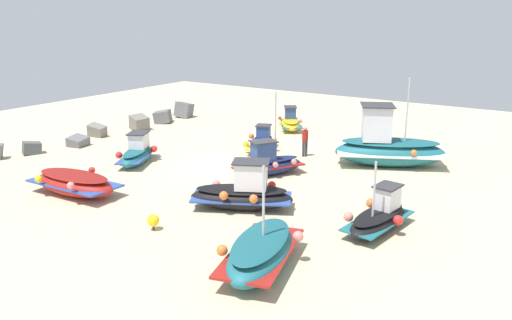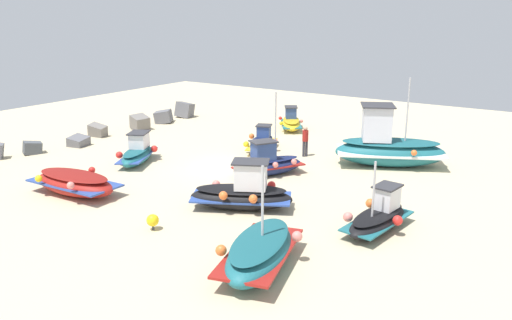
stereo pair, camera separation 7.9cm
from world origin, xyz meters
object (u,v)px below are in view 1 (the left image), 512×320
object	(u,v)px
fishing_boat_6	(74,183)
mooring_buoy_0	(153,220)
fishing_boat_1	(262,143)
fishing_boat_4	(379,217)
fishing_boat_2	(243,193)
fishing_boat_3	(137,153)
fishing_boat_5	(388,147)
person_walking	(305,139)
fishing_boat_0	(268,163)
fishing_boat_7	(261,252)
fishing_boat_8	(290,122)

from	to	relation	value
fishing_boat_6	mooring_buoy_0	distance (m)	5.58
fishing_boat_1	fishing_boat_6	distance (m)	10.87
fishing_boat_1	fishing_boat_4	xyz separation A→B (m)	(-6.93, -9.51, 0.04)
fishing_boat_2	fishing_boat_3	bearing A→B (deg)	136.79
fishing_boat_5	person_walking	distance (m)	4.37
fishing_boat_0	fishing_boat_4	size ratio (longest dim) A/B	1.12
fishing_boat_4	person_walking	world-z (taller)	fishing_boat_4
fishing_boat_7	mooring_buoy_0	xyz separation A→B (m)	(0.28, 4.78, -0.18)
fishing_boat_1	fishing_boat_2	world-z (taller)	fishing_boat_2
fishing_boat_8	mooring_buoy_0	distance (m)	17.66
mooring_buoy_0	fishing_boat_1	bearing A→B (deg)	13.74
fishing_boat_2	fishing_boat_0	bearing A→B (deg)	82.28
fishing_boat_1	fishing_boat_4	bearing A→B (deg)	-147.97
fishing_boat_4	person_walking	bearing A→B (deg)	50.80
fishing_boat_5	fishing_boat_6	size ratio (longest dim) A/B	1.36
fishing_boat_4	fishing_boat_6	size ratio (longest dim) A/B	0.82
fishing_boat_8	mooring_buoy_0	bearing A→B (deg)	160.29
fishing_boat_8	fishing_boat_1	bearing A→B (deg)	160.46
fishing_boat_1	fishing_boat_5	distance (m)	7.02
fishing_boat_1	fishing_boat_3	world-z (taller)	fishing_boat_3
fishing_boat_7	fishing_boat_1	bearing A→B (deg)	-162.54
fishing_boat_4	fishing_boat_5	xyz separation A→B (m)	(7.98, 2.59, 0.49)
fishing_boat_1	fishing_boat_3	size ratio (longest dim) A/B	0.93
person_walking	fishing_boat_4	bearing A→B (deg)	177.88
fishing_boat_2	fishing_boat_1	bearing A→B (deg)	90.61
fishing_boat_2	fishing_boat_4	bearing A→B (deg)	-17.04
fishing_boat_7	fishing_boat_8	bearing A→B (deg)	-168.13
fishing_boat_3	person_walking	size ratio (longest dim) A/B	2.14
fishing_boat_5	fishing_boat_8	world-z (taller)	fishing_boat_5
fishing_boat_2	person_walking	xyz separation A→B (m)	(8.17, 1.65, 0.31)
fishing_boat_4	fishing_boat_7	distance (m)	5.15
fishing_boat_2	fishing_boat_4	xyz separation A→B (m)	(0.99, -5.24, -0.16)
fishing_boat_8	fishing_boat_2	bearing A→B (deg)	169.12
fishing_boat_8	person_walking	world-z (taller)	person_walking
fishing_boat_3	person_walking	world-z (taller)	person_walking
fishing_boat_0	fishing_boat_1	size ratio (longest dim) A/B	1.20
fishing_boat_8	person_walking	size ratio (longest dim) A/B	2.06
fishing_boat_7	fishing_boat_8	size ratio (longest dim) A/B	1.29
person_walking	fishing_boat_7	bearing A→B (deg)	156.57
fishing_boat_2	fishing_boat_5	bearing A→B (deg)	45.83
person_walking	mooring_buoy_0	xyz separation A→B (m)	(-11.67, -0.17, -0.59)
fishing_boat_6	fishing_boat_8	distance (m)	16.30
fishing_boat_8	person_walking	xyz separation A→B (m)	(-5.47, -4.05, 0.48)
fishing_boat_2	fishing_boat_7	world-z (taller)	fishing_boat_7
person_walking	mooring_buoy_0	world-z (taller)	person_walking
fishing_boat_4	fishing_boat_8	distance (m)	16.72
fishing_boat_1	fishing_boat_5	bearing A→B (deg)	-103.20
fishing_boat_3	fishing_boat_7	bearing A→B (deg)	-145.04
fishing_boat_0	fishing_boat_7	size ratio (longest dim) A/B	0.90
fishing_boat_6	mooring_buoy_0	world-z (taller)	fishing_boat_6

